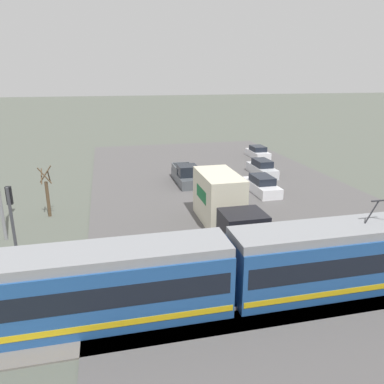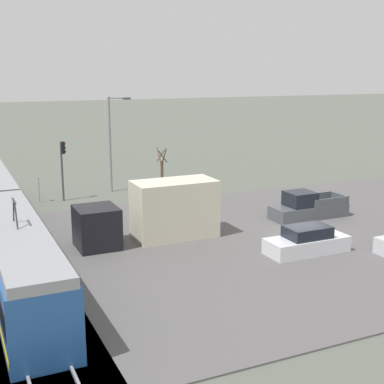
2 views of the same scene
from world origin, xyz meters
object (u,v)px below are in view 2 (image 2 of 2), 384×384
at_px(pickup_truck, 307,208).
at_px(sedan_car_2, 307,242).
at_px(traffic_light_pole, 63,162).
at_px(street_tree, 162,172).
at_px(no_parking_sign, 39,187).
at_px(box_truck, 157,213).
at_px(light_rail_tram, 2,220).
at_px(street_lamp_near_crossing, 112,137).

height_order(pickup_truck, sedan_car_2, pickup_truck).
distance_m(pickup_truck, traffic_light_pole, 19.00).
xyz_separation_m(street_tree, no_parking_sign, (0.86, 9.94, -0.49)).
relative_size(box_truck, traffic_light_pole, 1.82).
distance_m(light_rail_tram, street_tree, 16.64).
height_order(light_rail_tram, pickup_truck, light_rail_tram).
bearing_deg(sedan_car_2, traffic_light_pole, 28.02).
height_order(pickup_truck, street_tree, street_tree).
relative_size(light_rail_tram, street_lamp_near_crossing, 3.72).
relative_size(light_rail_tram, traffic_light_pole, 6.33).
bearing_deg(light_rail_tram, sedan_car_2, -118.22).
bearing_deg(street_lamp_near_crossing, street_tree, -122.04).
distance_m(box_truck, traffic_light_pole, 13.01).
bearing_deg(traffic_light_pole, box_truck, -166.64).
distance_m(light_rail_tram, traffic_light_pole, 11.64).
relative_size(pickup_truck, sedan_car_2, 1.16).
xyz_separation_m(box_truck, traffic_light_pole, (12.58, 2.99, 1.37)).
height_order(traffic_light_pole, street_lamp_near_crossing, street_lamp_near_crossing).
relative_size(box_truck, sedan_car_2, 1.79).
relative_size(street_lamp_near_crossing, no_parking_sign, 3.94).
bearing_deg(sedan_car_2, pickup_truck, -36.72).
xyz_separation_m(box_truck, street_tree, (11.98, -5.07, 0.04)).
height_order(street_tree, street_lamp_near_crossing, street_lamp_near_crossing).
distance_m(street_lamp_near_crossing, no_parking_sign, 7.35).
bearing_deg(pickup_truck, light_rail_tram, 83.37).
height_order(light_rail_tram, street_tree, light_rail_tram).
distance_m(sedan_car_2, traffic_light_pole, 20.93).
bearing_deg(traffic_light_pole, sedan_car_2, -151.98).
bearing_deg(no_parking_sign, street_lamp_near_crossing, -77.96).
distance_m(box_truck, sedan_car_2, 8.96).
bearing_deg(light_rail_tram, pickup_truck, -96.63).
height_order(street_lamp_near_crossing, no_parking_sign, street_lamp_near_crossing).
bearing_deg(box_truck, no_parking_sign, 20.78).
distance_m(traffic_light_pole, street_lamp_near_crossing, 5.04).
relative_size(box_truck, street_lamp_near_crossing, 1.07).
distance_m(sedan_car_2, no_parking_sign, 21.96).
height_order(sedan_car_2, no_parking_sign, no_parking_sign).
bearing_deg(box_truck, street_tree, -22.95).
xyz_separation_m(sedan_car_2, street_lamp_near_crossing, (19.97, 5.25, 3.90)).
relative_size(light_rail_tram, box_truck, 3.48).
xyz_separation_m(light_rail_tram, pickup_truck, (-2.30, -19.79, -0.87)).
height_order(box_truck, street_lamp_near_crossing, street_lamp_near_crossing).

